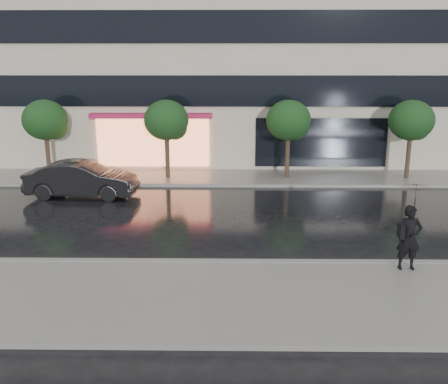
{
  "coord_description": "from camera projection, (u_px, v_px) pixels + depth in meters",
  "views": [
    {
      "loc": [
        0.15,
        -14.55,
        5.69
      ],
      "look_at": [
        -0.06,
        2.07,
        1.4
      ],
      "focal_mm": 40.0,
      "sensor_mm": 36.0,
      "label": 1
    }
  ],
  "objects": [
    {
      "name": "curb_near",
      "position": [
        225.0,
        262.0,
        14.53
      ],
      "size": [
        60.0,
        0.25,
        0.14
      ],
      "primitive_type": "cube",
      "color": "gray",
      "rests_on": "ground"
    },
    {
      "name": "pedestrian_with_umbrella",
      "position": [
        412.0,
        216.0,
        13.58
      ],
      "size": [
        0.89,
        0.91,
        2.46
      ],
      "rotation": [
        0.0,
        0.0,
        0.0
      ],
      "color": "black",
      "rests_on": "sidewalk_near"
    },
    {
      "name": "tree_far_west",
      "position": [
        46.0,
        121.0,
        24.6
      ],
      "size": [
        2.2,
        2.2,
        3.99
      ],
      "color": "#33261C",
      "rests_on": "ground"
    },
    {
      "name": "curb_far",
      "position": [
        227.0,
        185.0,
        23.72
      ],
      "size": [
        60.0,
        0.25,
        0.14
      ],
      "primitive_type": "cube",
      "color": "gray",
      "rests_on": "ground"
    },
    {
      "name": "sidewalk_near",
      "position": [
        224.0,
        298.0,
        12.35
      ],
      "size": [
        60.0,
        4.5,
        0.12
      ],
      "primitive_type": "cube",
      "color": "slate",
      "rests_on": "ground"
    },
    {
      "name": "parked_car",
      "position": [
        82.0,
        179.0,
        21.74
      ],
      "size": [
        4.86,
        1.9,
        1.58
      ],
      "primitive_type": "imported",
      "rotation": [
        0.0,
        0.0,
        1.52
      ],
      "color": "black",
      "rests_on": "ground"
    },
    {
      "name": "tree_mid_west",
      "position": [
        168.0,
        122.0,
        24.53
      ],
      "size": [
        2.2,
        2.2,
        3.99
      ],
      "color": "#33261C",
      "rests_on": "ground"
    },
    {
      "name": "sidewalk_far",
      "position": [
        227.0,
        177.0,
        25.42
      ],
      "size": [
        60.0,
        3.5,
        0.12
      ],
      "primitive_type": "cube",
      "color": "slate",
      "rests_on": "ground"
    },
    {
      "name": "tree_mid_east",
      "position": [
        290.0,
        122.0,
        24.45
      ],
      "size": [
        2.2,
        2.2,
        3.99
      ],
      "color": "#33261C",
      "rests_on": "ground"
    },
    {
      "name": "tree_far_east",
      "position": [
        412.0,
        122.0,
        24.38
      ],
      "size": [
        2.2,
        2.2,
        3.99
      ],
      "color": "#33261C",
      "rests_on": "ground"
    },
    {
      "name": "ground",
      "position": [
        225.0,
        252.0,
        15.51
      ],
      "size": [
        120.0,
        120.0,
        0.0
      ],
      "primitive_type": "plane",
      "color": "black",
      "rests_on": "ground"
    },
    {
      "name": "office_building",
      "position": [
        228.0,
        8.0,
        30.66
      ],
      "size": [
        30.0,
        12.76,
        18.0
      ],
      "color": "beige",
      "rests_on": "ground"
    }
  ]
}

